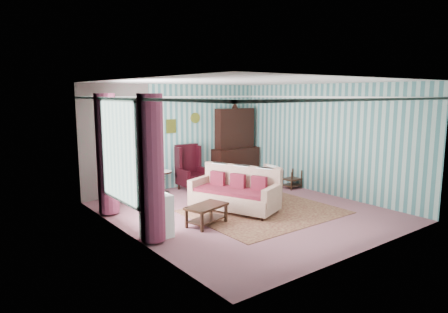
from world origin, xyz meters
TOP-DOWN VIEW (x-y plane):
  - floor at (0.00, 0.00)m, footprint 6.00×6.00m
  - room_shell at (-0.62, 0.18)m, footprint 5.53×6.02m
  - bookcase at (-1.35, 2.84)m, footprint 0.80×0.28m
  - dresser_hutch at (1.90, 2.72)m, footprint 1.50×0.56m
  - wingback_left at (-1.60, 2.45)m, footprint 0.76×0.80m
  - wingback_right at (0.15, 2.45)m, footprint 0.76×0.80m
  - seated_woman at (-1.60, 2.45)m, footprint 0.44×0.40m
  - round_side_table at (-0.70, 2.60)m, footprint 0.50×0.50m
  - nest_table at (2.47, 0.90)m, footprint 0.45×0.38m
  - plant_stand at (-2.40, -0.30)m, footprint 0.55×0.35m
  - rug at (0.30, -0.30)m, footprint 3.20×2.60m
  - sofa at (-0.18, 0.20)m, footprint 1.66×2.23m
  - floral_armchair at (0.70, 0.20)m, footprint 0.97×0.90m
  - coffee_table at (-1.25, -0.25)m, footprint 0.97×0.72m
  - potted_plant_a at (-2.45, -0.40)m, footprint 0.38×0.33m
  - potted_plant_b at (-2.33, -0.22)m, footprint 0.32×0.28m
  - potted_plant_c at (-2.42, -0.21)m, footprint 0.25×0.25m

SIDE VIEW (x-z plane):
  - floor at x=0.00m, z-range 0.00..0.00m
  - rug at x=0.30m, z-range 0.00..0.01m
  - coffee_table at x=-1.25m, z-range 0.00..0.42m
  - nest_table at x=2.47m, z-range 0.00..0.54m
  - round_side_table at x=-0.70m, z-range 0.00..0.60m
  - plant_stand at x=-2.40m, z-range 0.00..0.80m
  - floral_armchair at x=0.70m, z-range 0.00..0.90m
  - sofa at x=-0.18m, z-range 0.00..1.08m
  - seated_woman at x=-1.60m, z-range 0.00..1.18m
  - wingback_left at x=-1.60m, z-range 0.00..1.25m
  - wingback_right at x=0.15m, z-range 0.00..1.25m
  - potted_plant_c at x=-2.42m, z-range 0.80..1.17m
  - potted_plant_a at x=-2.45m, z-range 0.80..1.21m
  - potted_plant_b at x=-2.33m, z-range 0.80..1.29m
  - bookcase at x=-1.35m, z-range 0.00..2.24m
  - dresser_hutch at x=1.90m, z-range 0.00..2.36m
  - room_shell at x=-0.62m, z-range 0.55..3.46m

